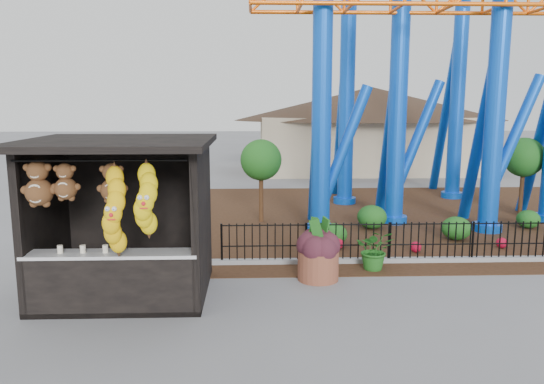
{
  "coord_description": "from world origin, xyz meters",
  "views": [
    {
      "loc": [
        -0.44,
        -9.12,
        3.82
      ],
      "look_at": [
        -0.07,
        1.5,
        2.0
      ],
      "focal_mm": 35.0,
      "sensor_mm": 36.0,
      "label": 1
    }
  ],
  "objects_px": {
    "roller_coaster": "(427,18)",
    "terracotta_planter": "(318,265)",
    "prize_booth": "(120,222)",
    "potted_plant": "(375,249)"
  },
  "relations": [
    {
      "from": "roller_coaster",
      "to": "terracotta_planter",
      "type": "height_order",
      "value": "roller_coaster"
    },
    {
      "from": "roller_coaster",
      "to": "terracotta_planter",
      "type": "bearing_deg",
      "value": -123.25
    },
    {
      "from": "prize_booth",
      "to": "terracotta_planter",
      "type": "xyz_separation_m",
      "value": [
        3.96,
        0.96,
        -1.21
      ]
    },
    {
      "from": "roller_coaster",
      "to": "prize_booth",
      "type": "bearing_deg",
      "value": -137.99
    },
    {
      "from": "roller_coaster",
      "to": "potted_plant",
      "type": "distance_m",
      "value": 8.72
    },
    {
      "from": "prize_booth",
      "to": "roller_coaster",
      "type": "relative_size",
      "value": 0.32
    },
    {
      "from": "prize_booth",
      "to": "roller_coaster",
      "type": "distance_m",
      "value": 11.99
    },
    {
      "from": "potted_plant",
      "to": "terracotta_planter",
      "type": "bearing_deg",
      "value": -145.43
    },
    {
      "from": "prize_booth",
      "to": "roller_coaster",
      "type": "xyz_separation_m",
      "value": [
        8.13,
        7.32,
        4.91
      ]
    },
    {
      "from": "terracotta_planter",
      "to": "potted_plant",
      "type": "xyz_separation_m",
      "value": [
        1.38,
        0.64,
        0.16
      ]
    }
  ]
}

